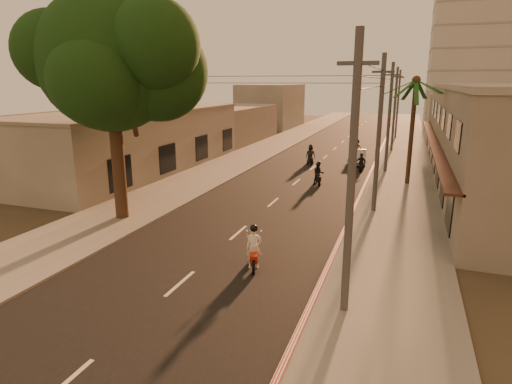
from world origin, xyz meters
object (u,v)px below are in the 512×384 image
scooter_mid_a (318,174)px  scooter_far_a (310,155)px  scooter_mid_b (361,163)px  parked_car (358,157)px  broadleaf_tree (118,62)px  scooter_far_b (357,148)px  palm_tree (416,86)px  scooter_red (254,249)px

scooter_mid_a → scooter_far_a: bearing=87.0°
scooter_mid_b → parked_car: bearing=95.5°
broadleaf_tree → parked_car: bearing=64.3°
scooter_mid_a → scooter_far_b: size_ratio=0.99×
broadleaf_tree → scooter_far_b: 28.50m
scooter_mid_b → palm_tree: bearing=-48.9°
scooter_mid_a → parked_car: (1.82, 9.53, -0.15)m
broadleaf_tree → scooter_mid_a: 16.21m
broadleaf_tree → palm_tree: 20.18m
broadleaf_tree → scooter_mid_a: size_ratio=6.77×
scooter_red → scooter_far_b: bearing=69.8°
scooter_mid_a → scooter_far_b: 14.20m
palm_tree → scooter_mid_b: (-3.80, 3.69, -6.42)m
scooter_red → scooter_far_a: scooter_far_a is taller
broadleaf_tree → scooter_mid_b: 22.02m
palm_tree → parked_car: (-4.44, 7.27, -6.49)m
scooter_far_b → palm_tree: bearing=-73.3°
scooter_mid_a → scooter_mid_b: size_ratio=1.07×
scooter_far_b → scooter_mid_a: bearing=-101.2°
scooter_far_b → parked_car: 4.67m
broadleaf_tree → parked_car: size_ratio=2.93×
scooter_mid_a → scooter_far_b: bearing=65.5°
palm_tree → scooter_far_a: palm_tree is taller
broadleaf_tree → scooter_far_b: (9.51, 25.75, -7.66)m
broadleaf_tree → scooter_far_b: bearing=69.7°
scooter_mid_b → parked_car: (-0.64, 3.58, -0.07)m
scooter_mid_b → scooter_far_a: 5.04m
scooter_red → scooter_mid_a: scooter_red is taller
scooter_mid_a → palm_tree: bearing=0.1°
scooter_red → parked_car: size_ratio=0.46×
scooter_red → scooter_mid_a: (-0.44, 15.41, -0.03)m
broadleaf_tree → scooter_far_a: size_ratio=6.31×
palm_tree → scooter_red: palm_tree is taller
palm_tree → scooter_far_b: 14.41m
palm_tree → scooter_mid_b: palm_tree is taller
broadleaf_tree → scooter_far_b: broadleaf_tree is taller
scooter_far_a → scooter_far_b: size_ratio=1.06×
scooter_red → scooter_mid_b: bearing=65.8°
scooter_far_a → parked_car: scooter_far_a is taller
scooter_mid_b → scooter_far_a: scooter_far_a is taller
parked_car → scooter_far_a: bearing=-160.4°
scooter_red → scooter_far_b: 29.58m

